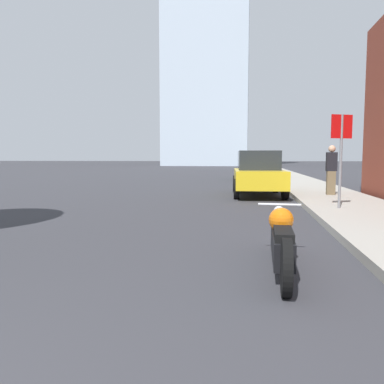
{
  "coord_description": "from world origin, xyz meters",
  "views": [
    {
      "loc": [
        2.54,
        -0.48,
        1.43
      ],
      "look_at": [
        1.41,
        6.72,
        0.77
      ],
      "focal_mm": 35.0,
      "sensor_mm": 36.0,
      "label": 1
    }
  ],
  "objects": [
    {
      "name": "sidewalk",
      "position": [
        5.36,
        40.0,
        0.07
      ],
      "size": [
        2.6,
        240.0,
        0.15
      ],
      "color": "#9E998E",
      "rests_on": "ground_plane"
    },
    {
      "name": "parked_car_white",
      "position": [
        2.83,
        36.26,
        0.87
      ],
      "size": [
        2.04,
        4.02,
        1.74
      ],
      "rotation": [
        0.0,
        0.0,
        -0.01
      ],
      "color": "silver",
      "rests_on": "ground_plane"
    },
    {
      "name": "parked_car_green",
      "position": [
        2.77,
        25.02,
        0.85
      ],
      "size": [
        2.25,
        3.98,
        1.67
      ],
      "rotation": [
        0.0,
        0.0,
        0.1
      ],
      "color": "#1E6B33",
      "rests_on": "ground_plane"
    },
    {
      "name": "stop_sign",
      "position": [
        4.82,
        9.61,
        1.77
      ],
      "size": [
        0.57,
        0.26,
        2.39
      ],
      "color": "slate",
      "rests_on": "sidewalk"
    },
    {
      "name": "pedestrian",
      "position": [
        5.36,
        13.28,
        1.05
      ],
      "size": [
        0.36,
        0.24,
        1.74
      ],
      "color": "brown",
      "rests_on": "sidewalk"
    },
    {
      "name": "motorcycle",
      "position": [
        2.95,
        4.37,
        0.38
      ],
      "size": [
        0.62,
        2.44,
        0.77
      ],
      "rotation": [
        0.0,
        0.0,
        -0.03
      ],
      "color": "black",
      "rests_on": "ground_plane"
    },
    {
      "name": "parked_car_yellow",
      "position": [
        2.83,
        14.12,
        0.86
      ],
      "size": [
        2.06,
        4.52,
        1.71
      ],
      "rotation": [
        0.0,
        0.0,
        0.06
      ],
      "color": "gold",
      "rests_on": "ground_plane"
    }
  ]
}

